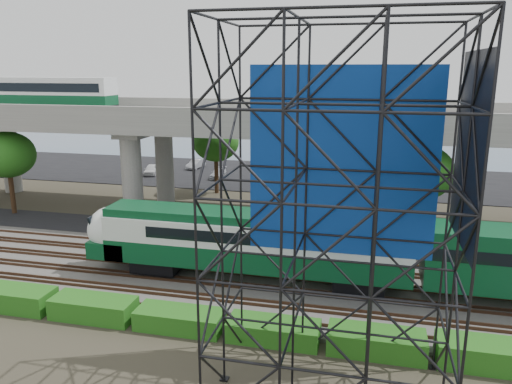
# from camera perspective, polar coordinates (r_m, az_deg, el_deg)

# --- Properties ---
(ground) EXTENTS (140.00, 140.00, 0.00)m
(ground) POSITION_cam_1_polar(r_m,az_deg,el_deg) (31.30, -7.44, -11.22)
(ground) COLOR #474233
(ground) RESTS_ON ground
(ballast_bed) EXTENTS (90.00, 12.00, 0.20)m
(ballast_bed) POSITION_cam_1_polar(r_m,az_deg,el_deg) (32.96, -6.21, -9.64)
(ballast_bed) COLOR slate
(ballast_bed) RESTS_ON ground
(service_road) EXTENTS (90.00, 5.00, 0.08)m
(service_road) POSITION_cam_1_polar(r_m,az_deg,el_deg) (40.53, -2.21, -5.06)
(service_road) COLOR black
(service_road) RESTS_ON ground
(parking_lot) EXTENTS (90.00, 18.00, 0.08)m
(parking_lot) POSITION_cam_1_polar(r_m,az_deg,el_deg) (62.68, 3.52, 1.81)
(parking_lot) COLOR black
(parking_lot) RESTS_ON ground
(harbor_water) EXTENTS (140.00, 40.00, 0.03)m
(harbor_water) POSITION_cam_1_polar(r_m,az_deg,el_deg) (84.09, 6.11, 4.88)
(harbor_water) COLOR #465D73
(harbor_water) RESTS_ON ground
(rail_tracks) EXTENTS (90.00, 9.52, 0.16)m
(rail_tracks) POSITION_cam_1_polar(r_m,az_deg,el_deg) (32.89, -6.22, -9.36)
(rail_tracks) COLOR #472D1E
(rail_tracks) RESTS_ON ballast_bed
(commuter_train) EXTENTS (29.30, 3.06, 4.30)m
(commuter_train) POSITION_cam_1_polar(r_m,az_deg,el_deg) (30.61, 3.62, -5.88)
(commuter_train) COLOR black
(commuter_train) RESTS_ON rail_tracks
(overpass) EXTENTS (80.00, 12.00, 12.40)m
(overpass) POSITION_cam_1_polar(r_m,az_deg,el_deg) (44.28, -2.18, 7.44)
(overpass) COLOR #9E9B93
(overpass) RESTS_ON ground
(scaffold_tower) EXTENTS (9.36, 6.36, 15.00)m
(scaffold_tower) POSITION_cam_1_polar(r_m,az_deg,el_deg) (19.34, 8.96, -3.65)
(scaffold_tower) COLOR black
(scaffold_tower) RESTS_ON ground
(hedge_strip) EXTENTS (34.60, 1.80, 1.20)m
(hedge_strip) POSITION_cam_1_polar(r_m,az_deg,el_deg) (27.15, -8.71, -14.12)
(hedge_strip) COLOR #1A5D15
(hedge_strip) RESTS_ON ground
(trees) EXTENTS (40.94, 16.94, 7.69)m
(trees) POSITION_cam_1_polar(r_m,az_deg,el_deg) (45.77, -6.03, 4.25)
(trees) COLOR #382314
(trees) RESTS_ON ground
(suv) EXTENTS (6.09, 3.65, 1.58)m
(suv) POSITION_cam_1_polar(r_m,az_deg,el_deg) (42.78, -9.05, -3.02)
(suv) COLOR black
(suv) RESTS_ON service_road
(parked_cars) EXTENTS (37.80, 9.38, 1.25)m
(parked_cars) POSITION_cam_1_polar(r_m,az_deg,el_deg) (62.05, 4.43, 2.26)
(parked_cars) COLOR silver
(parked_cars) RESTS_ON parking_lot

